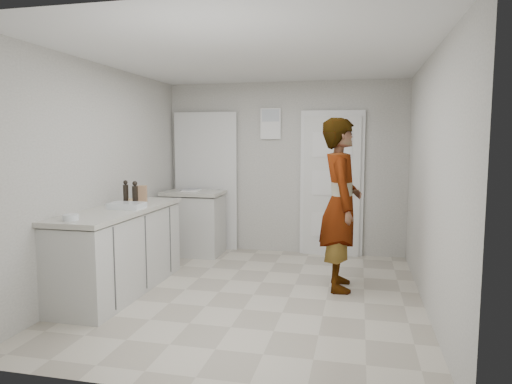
% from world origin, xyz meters
% --- Properties ---
extents(ground, '(4.00, 4.00, 0.00)m').
position_xyz_m(ground, '(0.00, 0.00, 0.00)').
color(ground, '#A39A89').
rests_on(ground, ground).
extents(room_shell, '(4.00, 4.00, 4.00)m').
position_xyz_m(room_shell, '(-0.17, 1.95, 1.02)').
color(room_shell, '#A3A29A').
rests_on(room_shell, ground).
extents(main_counter, '(0.64, 1.96, 0.93)m').
position_xyz_m(main_counter, '(-1.45, -0.20, 0.43)').
color(main_counter, silver).
rests_on(main_counter, ground).
extents(side_counter, '(0.84, 0.61, 0.93)m').
position_xyz_m(side_counter, '(-1.25, 1.55, 0.43)').
color(side_counter, silver).
rests_on(side_counter, ground).
extents(person, '(0.54, 0.74, 1.90)m').
position_xyz_m(person, '(0.89, 0.44, 0.95)').
color(person, silver).
rests_on(person, ground).
extents(cake_mix_box, '(0.13, 0.09, 0.20)m').
position_xyz_m(cake_mix_box, '(-1.42, 0.28, 1.03)').
color(cake_mix_box, '#A47652').
rests_on(cake_mix_box, main_counter).
extents(spice_jar, '(0.05, 0.05, 0.07)m').
position_xyz_m(spice_jar, '(-1.45, 0.05, 0.96)').
color(spice_jar, tan).
rests_on(spice_jar, main_counter).
extents(oil_cruet_a, '(0.07, 0.07, 0.27)m').
position_xyz_m(oil_cruet_a, '(-1.43, 0.14, 1.05)').
color(oil_cruet_a, black).
rests_on(oil_cruet_a, main_counter).
extents(oil_cruet_b, '(0.06, 0.06, 0.27)m').
position_xyz_m(oil_cruet_b, '(-1.55, 0.14, 1.06)').
color(oil_cruet_b, black).
rests_on(oil_cruet_b, main_counter).
extents(baking_dish, '(0.36, 0.25, 0.06)m').
position_xyz_m(baking_dish, '(-1.35, -0.20, 0.95)').
color(baking_dish, silver).
rests_on(baking_dish, main_counter).
extents(egg_bowl, '(0.14, 0.14, 0.06)m').
position_xyz_m(egg_bowl, '(-1.49, -0.99, 0.95)').
color(egg_bowl, silver).
rests_on(egg_bowl, main_counter).
extents(papers, '(0.26, 0.32, 0.01)m').
position_xyz_m(papers, '(-1.31, 1.62, 0.93)').
color(papers, white).
rests_on(papers, side_counter).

